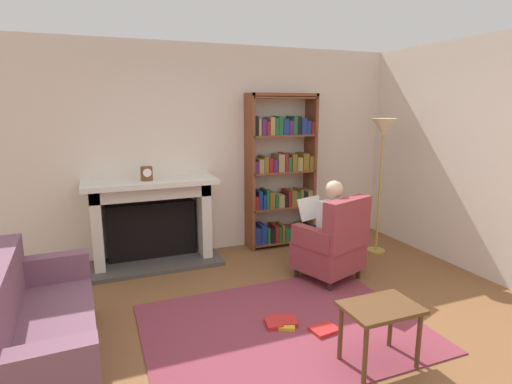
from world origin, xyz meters
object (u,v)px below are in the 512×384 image
(floor_lamp, at_px, (383,140))
(sofa_floral, at_px, (35,335))
(fireplace, at_px, (152,219))
(mantel_clock, at_px, (147,174))
(bookshelf, at_px, (281,174))
(side_table, at_px, (380,316))
(armchair_reading, at_px, (333,244))
(seated_reader, at_px, (326,225))

(floor_lamp, bearing_deg, sofa_floral, -163.18)
(fireplace, distance_m, mantel_clock, 0.59)
(bookshelf, relative_size, side_table, 3.74)
(armchair_reading, relative_size, sofa_floral, 0.56)
(mantel_clock, bearing_deg, sofa_floral, -120.10)
(mantel_clock, distance_m, floor_lamp, 2.97)
(bookshelf, relative_size, armchair_reading, 2.16)
(armchair_reading, bearing_deg, sofa_floral, -7.17)
(side_table, bearing_deg, floor_lamp, 52.45)
(side_table, bearing_deg, seated_reader, 73.27)
(seated_reader, height_order, floor_lamp, floor_lamp)
(mantel_clock, relative_size, side_table, 0.29)
(bookshelf, relative_size, floor_lamp, 1.18)
(fireplace, height_order, bookshelf, bookshelf)
(seated_reader, bearing_deg, floor_lamp, -177.34)
(fireplace, distance_m, seated_reader, 2.11)
(floor_lamp, bearing_deg, armchair_reading, -151.99)
(fireplace, relative_size, bookshelf, 0.76)
(sofa_floral, bearing_deg, armchair_reading, -79.88)
(fireplace, bearing_deg, sofa_floral, -119.73)
(side_table, bearing_deg, bookshelf, 80.20)
(floor_lamp, bearing_deg, bookshelf, 144.63)
(armchair_reading, bearing_deg, mantel_clock, -52.00)
(sofa_floral, height_order, floor_lamp, floor_lamp)
(fireplace, bearing_deg, side_table, -64.71)
(sofa_floral, bearing_deg, seated_reader, -77.62)
(side_table, height_order, floor_lamp, floor_lamp)
(bookshelf, height_order, armchair_reading, bookshelf)
(bookshelf, xyz_separation_m, sofa_floral, (-2.86, -1.95, -0.70))
(seated_reader, relative_size, sofa_floral, 0.66)
(fireplace, xyz_separation_m, seated_reader, (1.76, -1.16, 0.05))
(bookshelf, distance_m, floor_lamp, 1.40)
(fireplace, height_order, armchair_reading, fireplace)
(fireplace, xyz_separation_m, mantel_clock, (-0.04, -0.10, 0.58))
(armchair_reading, relative_size, floor_lamp, 0.55)
(side_table, relative_size, floor_lamp, 0.32)
(seated_reader, relative_size, side_table, 2.04)
(side_table, bearing_deg, armchair_reading, 70.69)
(fireplace, bearing_deg, seated_reader, -33.43)
(mantel_clock, relative_size, armchair_reading, 0.17)
(mantel_clock, bearing_deg, fireplace, 67.33)
(armchair_reading, relative_size, side_table, 1.73)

